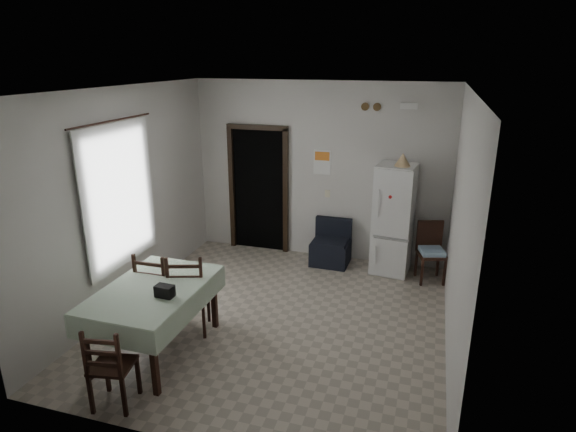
# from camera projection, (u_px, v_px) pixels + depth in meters

# --- Properties ---
(ground) EXTENTS (4.50, 4.50, 0.00)m
(ground) POSITION_uv_depth(u_px,v_px,m) (277.00, 318.00, 6.26)
(ground) COLOR #A39685
(ground) RESTS_ON ground
(ceiling) EXTENTS (4.20, 4.50, 0.02)m
(ceiling) POSITION_uv_depth(u_px,v_px,m) (275.00, 89.00, 5.35)
(ceiling) COLOR white
(ceiling) RESTS_ON ground
(wall_back) EXTENTS (4.20, 0.02, 2.90)m
(wall_back) POSITION_uv_depth(u_px,v_px,m) (319.00, 172.00, 7.85)
(wall_back) COLOR beige
(wall_back) RESTS_ON ground
(wall_front) EXTENTS (4.20, 0.02, 2.90)m
(wall_front) POSITION_uv_depth(u_px,v_px,m) (186.00, 298.00, 3.76)
(wall_front) COLOR beige
(wall_front) RESTS_ON ground
(wall_left) EXTENTS (0.02, 4.50, 2.90)m
(wall_left) POSITION_uv_depth(u_px,v_px,m) (126.00, 199.00, 6.38)
(wall_left) COLOR beige
(wall_left) RESTS_ON ground
(wall_right) EXTENTS (0.02, 4.50, 2.90)m
(wall_right) POSITION_uv_depth(u_px,v_px,m) (459.00, 230.00, 5.23)
(wall_right) COLOR beige
(wall_right) RESTS_ON ground
(doorway) EXTENTS (1.06, 0.52, 2.22)m
(doorway) POSITION_uv_depth(u_px,v_px,m) (263.00, 187.00, 8.45)
(doorway) COLOR black
(doorway) RESTS_ON ground
(window_recess) EXTENTS (0.10, 1.20, 1.60)m
(window_recess) POSITION_uv_depth(u_px,v_px,m) (113.00, 195.00, 6.18)
(window_recess) COLOR silver
(window_recess) RESTS_ON ground
(curtain) EXTENTS (0.02, 1.45, 1.85)m
(curtain) POSITION_uv_depth(u_px,v_px,m) (120.00, 196.00, 6.15)
(curtain) COLOR silver
(curtain) RESTS_ON ground
(curtain_rod) EXTENTS (0.02, 1.60, 0.02)m
(curtain_rod) POSITION_uv_depth(u_px,v_px,m) (112.00, 121.00, 5.85)
(curtain_rod) COLOR black
(curtain_rod) RESTS_ON ground
(calendar) EXTENTS (0.28, 0.02, 0.40)m
(calendar) POSITION_uv_depth(u_px,v_px,m) (322.00, 162.00, 7.77)
(calendar) COLOR white
(calendar) RESTS_ON ground
(calendar_image) EXTENTS (0.24, 0.01, 0.14)m
(calendar_image) POSITION_uv_depth(u_px,v_px,m) (322.00, 156.00, 7.73)
(calendar_image) COLOR orange
(calendar_image) RESTS_ON ground
(light_switch) EXTENTS (0.08, 0.02, 0.12)m
(light_switch) POSITION_uv_depth(u_px,v_px,m) (327.00, 194.00, 7.91)
(light_switch) COLOR beige
(light_switch) RESTS_ON ground
(vent_left) EXTENTS (0.12, 0.03, 0.12)m
(vent_left) POSITION_uv_depth(u_px,v_px,m) (365.00, 107.00, 7.30)
(vent_left) COLOR #513C20
(vent_left) RESTS_ON ground
(vent_right) EXTENTS (0.12, 0.03, 0.12)m
(vent_right) POSITION_uv_depth(u_px,v_px,m) (377.00, 107.00, 7.25)
(vent_right) COLOR #513C20
(vent_right) RESTS_ON ground
(emergency_light) EXTENTS (0.25, 0.07, 0.09)m
(emergency_light) POSITION_uv_depth(u_px,v_px,m) (409.00, 106.00, 7.09)
(emergency_light) COLOR white
(emergency_light) RESTS_ON ground
(fridge) EXTENTS (0.62, 0.62, 1.72)m
(fridge) POSITION_uv_depth(u_px,v_px,m) (393.00, 219.00, 7.40)
(fridge) COLOR white
(fridge) RESTS_ON ground
(tan_cone) EXTENTS (0.25, 0.25, 0.19)m
(tan_cone) POSITION_uv_depth(u_px,v_px,m) (403.00, 160.00, 7.00)
(tan_cone) COLOR tan
(tan_cone) RESTS_ON fridge
(navy_seat) EXTENTS (0.61, 0.59, 0.72)m
(navy_seat) POSITION_uv_depth(u_px,v_px,m) (331.00, 243.00, 7.82)
(navy_seat) COLOR black
(navy_seat) RESTS_ON ground
(corner_chair) EXTENTS (0.49, 0.49, 0.90)m
(corner_chair) POSITION_uv_depth(u_px,v_px,m) (432.00, 253.00, 7.18)
(corner_chair) COLOR black
(corner_chair) RESTS_ON ground
(dining_table) EXTENTS (1.04, 1.57, 0.81)m
(dining_table) POSITION_uv_depth(u_px,v_px,m) (156.00, 320.00, 5.46)
(dining_table) COLOR #A7BDA2
(dining_table) RESTS_ON ground
(black_bag) EXTENTS (0.20, 0.13, 0.13)m
(black_bag) POSITION_uv_depth(u_px,v_px,m) (165.00, 291.00, 5.11)
(black_bag) COLOR black
(black_bag) RESTS_ON dining_table
(dining_chair_far_left) EXTENTS (0.45, 0.45, 1.04)m
(dining_chair_far_left) POSITION_uv_depth(u_px,v_px,m) (160.00, 289.00, 5.93)
(dining_chair_far_left) COLOR black
(dining_chair_far_left) RESTS_ON ground
(dining_chair_far_right) EXTENTS (0.57, 0.57, 1.06)m
(dining_chair_far_right) POSITION_uv_depth(u_px,v_px,m) (189.00, 291.00, 5.85)
(dining_chair_far_right) COLOR black
(dining_chair_far_right) RESTS_ON ground
(dining_chair_near_head) EXTENTS (0.45, 0.45, 0.89)m
(dining_chair_near_head) POSITION_uv_depth(u_px,v_px,m) (112.00, 364.00, 4.60)
(dining_chair_near_head) COLOR black
(dining_chair_near_head) RESTS_ON ground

